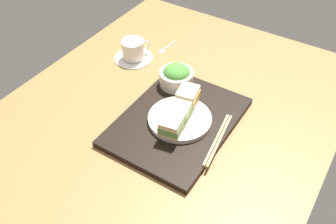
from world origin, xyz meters
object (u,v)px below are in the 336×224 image
sandwich_plate (180,119)px  salad_bowl (177,76)px  chopsticks_pair (218,140)px  sandwich_far (188,97)px  teaspoon (164,49)px  sandwich_middle (180,111)px  sandwich_near (172,125)px  coffee_cup (133,51)px

sandwich_plate → salad_bowl: (14.65, 10.14, 2.72)cm
chopsticks_pair → sandwich_far: bearing=62.8°
chopsticks_pair → teaspoon: bearing=50.3°
salad_bowl → teaspoon: size_ratio=1.10×
sandwich_plate → sandwich_middle: 3.17cm
sandwich_plate → sandwich_middle: (0.00, -0.00, 3.17)cm
sandwich_far → chopsticks_pair: bearing=-117.2°
teaspoon → sandwich_plate: bearing=-140.6°
sandwich_near → salad_bowl: salad_bowl is taller
sandwich_far → salad_bowl: salad_bowl is taller
sandwich_near → coffee_cup: size_ratio=0.57×
teaspoon → sandwich_middle: bearing=-140.6°
sandwich_middle → salad_bowl: (14.65, 10.14, -0.44)cm
sandwich_near → teaspoon: sandwich_near is taller
sandwich_plate → chopsticks_pair: sandwich_plate is taller
sandwich_plate → coffee_cup: 39.36cm
salad_bowl → chopsticks_pair: bearing=-123.5°
sandwich_plate → teaspoon: bearing=39.4°
sandwich_middle → teaspoon: bearing=39.4°
sandwich_middle → salad_bowl: size_ratio=0.72×
sandwich_plate → sandwich_middle: size_ratio=2.38×
sandwich_far → salad_bowl: size_ratio=0.72×
sandwich_near → salad_bowl: size_ratio=0.72×
sandwich_near → chopsticks_pair: bearing=-66.4°
salad_bowl → chopsticks_pair: 28.65cm
sandwich_far → chopsticks_pair: sandwich_far is taller
sandwich_plate → chopsticks_pair: 13.65cm
sandwich_middle → chopsticks_pair: bearing=-94.5°
chopsticks_pair → coffee_cup: bearing=64.3°
teaspoon → salad_bowl: bearing=-137.1°
coffee_cup → teaspoon: bearing=-30.7°
salad_bowl → sandwich_far: bearing=-132.1°
sandwich_near → teaspoon: (38.81, 27.69, -5.70)cm
sandwich_plate → sandwich_far: size_ratio=2.36×
coffee_cup → teaspoon: coffee_cup is taller
sandwich_far → teaspoon: 36.72cm
chopsticks_pair → coffee_cup: 51.77cm
salad_bowl → teaspoon: 24.64cm
sandwich_plate → sandwich_middle: sandwich_middle is taller
sandwich_far → chopsticks_pair: (-7.57, -14.74, -4.04)cm
salad_bowl → chopsticks_pair: (-15.72, -23.75, -3.12)cm
sandwich_near → sandwich_far: size_ratio=0.99×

